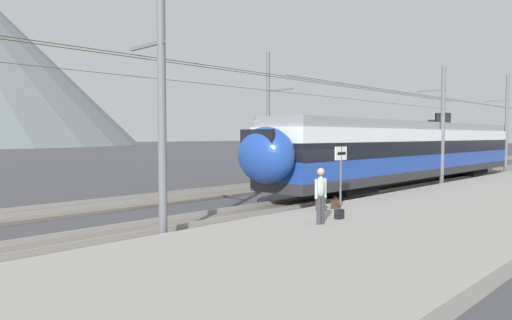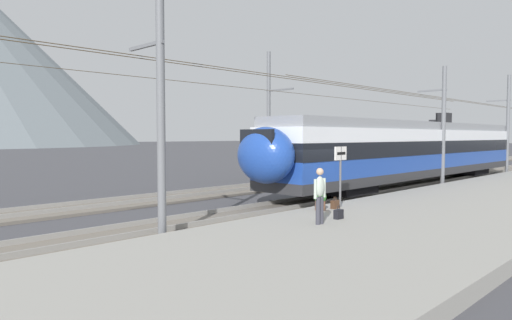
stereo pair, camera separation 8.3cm
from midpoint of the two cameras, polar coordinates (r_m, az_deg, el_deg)
ground_plane at (r=18.97m, az=6.07°, el=-6.21°), size 400.00×400.00×0.00m
platform_slab at (r=16.38m, az=19.94°, el=-7.14°), size 120.00×7.55×0.39m
track_near at (r=19.43m, az=4.30°, el=-5.77°), size 120.00×3.00×0.28m
track_far at (r=23.62m, az=-6.74°, el=-4.22°), size 120.00×3.00×0.28m
train_near_platform at (r=28.65m, az=18.80°, el=1.23°), size 26.95×2.90×4.27m
train_far_track at (r=42.15m, az=18.71°, el=1.75°), size 27.51×2.87×4.27m
catenary_mast_west at (r=13.25m, az=-12.11°, el=6.58°), size 48.92×1.75×7.40m
catenary_mast_mid at (r=28.88m, az=21.97°, el=4.20°), size 48.92×1.75×7.08m
catenary_mast_east at (r=40.33m, az=28.58°, el=4.06°), size 48.92×1.75×7.72m
catenary_mast_far_side at (r=29.53m, az=1.63°, el=5.60°), size 48.92×2.21×8.44m
platform_sign at (r=17.22m, az=10.39°, el=-0.34°), size 0.70×0.08×2.25m
passenger_walking at (r=13.79m, az=7.90°, el=-4.07°), size 0.53×0.22×1.69m
handbag_beside_passenger at (r=14.89m, az=10.18°, el=-6.65°), size 0.32×0.18×0.42m
handbag_near_sign at (r=16.93m, az=9.72°, el=-5.46°), size 0.32×0.18×0.44m
potted_plant_platform_edge at (r=16.46m, az=7.93°, el=-4.90°), size 0.44×0.44×0.69m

